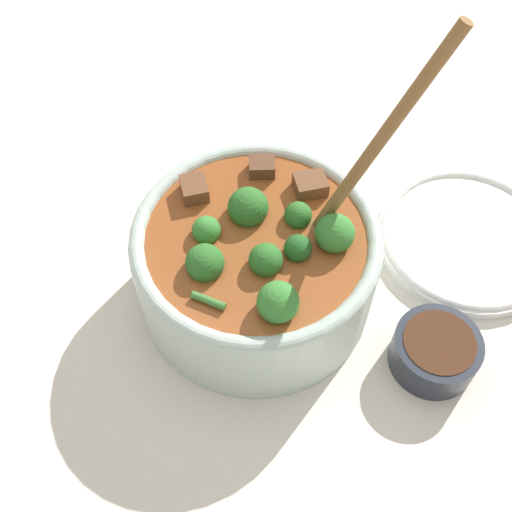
% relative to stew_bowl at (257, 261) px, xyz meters
% --- Properties ---
extents(ground_plane, '(4.00, 4.00, 0.00)m').
position_rel_stew_bowl_xyz_m(ground_plane, '(-0.00, 0.00, -0.06)').
color(ground_plane, silver).
extents(stew_bowl, '(0.28, 0.25, 0.32)m').
position_rel_stew_bowl_xyz_m(stew_bowl, '(0.00, 0.00, 0.00)').
color(stew_bowl, '#B2C6BC').
rests_on(stew_bowl, ground_plane).
extents(condiment_bowl, '(0.09, 0.09, 0.04)m').
position_rel_stew_bowl_xyz_m(condiment_bowl, '(0.18, -0.07, -0.04)').
color(condiment_bowl, '#232833').
rests_on(condiment_bowl, ground_plane).
extents(empty_plate, '(0.20, 0.20, 0.02)m').
position_rel_stew_bowl_xyz_m(empty_plate, '(0.24, 0.09, -0.05)').
color(empty_plate, white).
rests_on(empty_plate, ground_plane).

